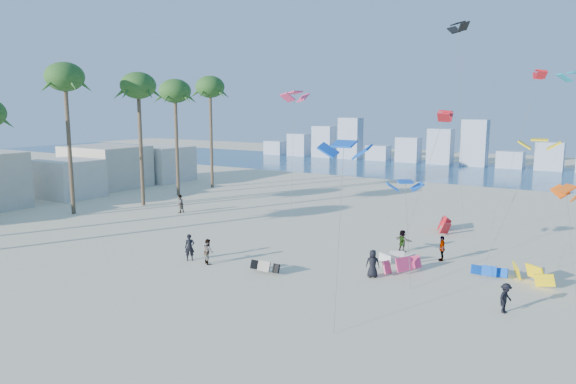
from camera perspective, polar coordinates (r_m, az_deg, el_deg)
The scene contains 10 objects.
ground at distance 31.11m, azimuth -21.31°, elevation -11.83°, with size 220.00×220.00×0.00m, color beige.
ocean at distance 92.67m, azimuth 17.16°, elevation 2.17°, with size 220.00×220.00×0.00m, color navy.
kitesurfer_near at distance 38.23m, azimuth -10.58°, elevation -5.91°, with size 0.69×0.45×1.90m, color black.
kitesurfer_mid at distance 37.28m, azimuth -8.64°, elevation -6.36°, with size 0.86×0.67×1.76m, color gray.
kitesurfers_far at distance 39.68m, azimuth 9.45°, elevation -5.41°, with size 40.20×15.37×1.88m.
grounded_kites at distance 39.31m, azimuth 15.65°, elevation -6.39°, with size 18.25×20.17×1.10m.
flying_kites at distance 42.83m, azimuth 17.86°, elevation 9.29°, with size 29.59×34.27×18.60m.
palm_row at distance 56.53m, azimuth -22.32°, elevation 10.07°, with size 8.68×44.80×15.69m.
beachfront_buildings at distance 69.20m, azimuth -24.31°, elevation 1.68°, with size 11.50×43.00×6.00m.
distant_skyline at distance 102.30m, azimuth 18.07°, elevation 4.50°, with size 85.00×3.00×8.40m.
Camera 1 is at (23.74, -16.91, 10.90)m, focal length 32.91 mm.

